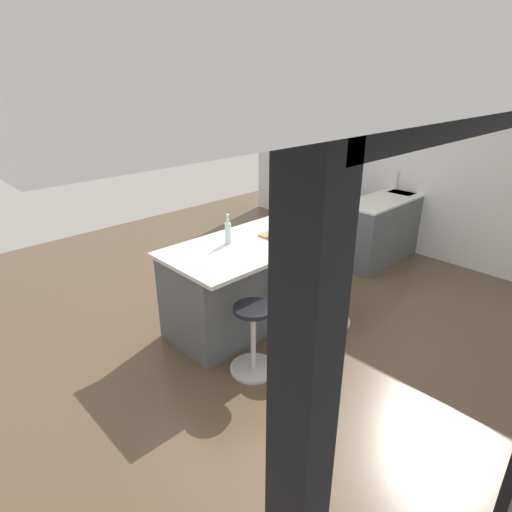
% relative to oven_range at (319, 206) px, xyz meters
% --- Properties ---
extents(ground_plane, '(7.83, 7.83, 0.00)m').
position_rel_oven_range_xyz_m(ground_plane, '(2.66, 1.18, -0.45)').
color(ground_plane, brown).
extents(interior_partition_left, '(0.12, 5.95, 2.75)m').
position_rel_oven_range_xyz_m(interior_partition_left, '(-0.35, 1.18, 0.93)').
color(interior_partition_left, silver).
rests_on(interior_partition_left, ground_plane).
extents(sink_cabinet, '(2.11, 0.60, 1.21)m').
position_rel_oven_range_xyz_m(sink_cabinet, '(-0.00, 1.40, 0.02)').
color(sink_cabinet, '#4C5156').
rests_on(sink_cabinet, ground_plane).
extents(oven_range, '(0.60, 0.61, 0.90)m').
position_rel_oven_range_xyz_m(oven_range, '(0.00, 0.00, 0.00)').
color(oven_range, '#38383D').
rests_on(oven_range, ground_plane).
extents(kitchen_island, '(1.89, 1.01, 0.95)m').
position_rel_oven_range_xyz_m(kitchen_island, '(2.88, 1.33, 0.03)').
color(kitchen_island, '#4C5156').
rests_on(kitchen_island, ground_plane).
extents(stool_by_window, '(0.44, 0.44, 0.68)m').
position_rel_oven_range_xyz_m(stool_by_window, '(2.29, 2.01, -0.13)').
color(stool_by_window, '#B7B7BC').
rests_on(stool_by_window, ground_plane).
extents(stool_middle, '(0.44, 0.44, 0.68)m').
position_rel_oven_range_xyz_m(stool_middle, '(2.88, 2.01, -0.13)').
color(stool_middle, '#B7B7BC').
rests_on(stool_middle, ground_plane).
extents(stool_near_camera, '(0.44, 0.44, 0.68)m').
position_rel_oven_range_xyz_m(stool_near_camera, '(3.48, 2.01, -0.13)').
color(stool_near_camera, '#B7B7BC').
rests_on(stool_near_camera, ground_plane).
extents(cutting_board, '(0.36, 0.24, 0.02)m').
position_rel_oven_range_xyz_m(cutting_board, '(2.54, 1.41, 0.51)').
color(cutting_board, olive).
rests_on(cutting_board, kitchen_island).
extents(apple_yellow, '(0.08, 0.08, 0.08)m').
position_rel_oven_range_xyz_m(apple_yellow, '(2.63, 1.42, 0.56)').
color(apple_yellow, gold).
rests_on(apple_yellow, cutting_board).
extents(apple_green, '(0.07, 0.07, 0.07)m').
position_rel_oven_range_xyz_m(apple_green, '(2.41, 1.46, 0.56)').
color(apple_green, '#609E2D').
rests_on(apple_green, cutting_board).
extents(water_bottle, '(0.06, 0.06, 0.31)m').
position_rel_oven_range_xyz_m(water_bottle, '(3.09, 1.23, 0.62)').
color(water_bottle, silver).
rests_on(water_bottle, kitchen_island).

